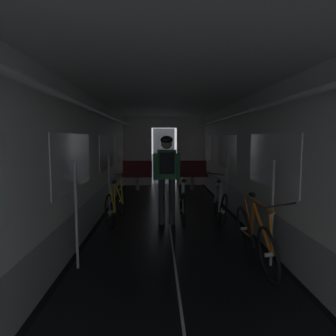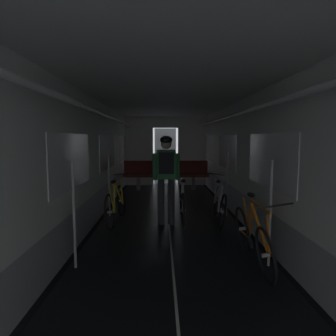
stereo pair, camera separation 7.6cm
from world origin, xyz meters
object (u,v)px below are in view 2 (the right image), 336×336
bench_seat_far_left (138,172)px  bicycle_silver (219,203)px  person_cyclist_aisle (166,170)px  bicycle_orange (253,237)px  bicycle_yellow (116,203)px  bench_seat_far_right (193,172)px  bicycle_white_in_aisle (182,202)px

bench_seat_far_left → bicycle_silver: bearing=-63.5°
person_cyclist_aisle → bicycle_orange: bearing=-59.3°
bench_seat_far_left → bicycle_orange: bicycle_orange is taller
bench_seat_far_left → bicycle_yellow: 3.86m
bench_seat_far_right → bicycle_yellow: (-1.96, -3.85, -0.19)m
bench_seat_far_right → bicycle_yellow: 4.32m
bicycle_orange → bicycle_white_in_aisle: bearing=110.3°
bench_seat_far_left → bicycle_white_in_aisle: (1.17, -3.76, -0.18)m
bench_seat_far_left → bench_seat_far_right: size_ratio=1.00×
bicycle_silver → bicycle_white_in_aisle: bicycle_silver is taller
bicycle_yellow → bicycle_white_in_aisle: 1.33m
bicycle_orange → bicycle_yellow: bicycle_orange is taller
bench_seat_far_right → bicycle_orange: size_ratio=0.58×
bicycle_silver → bicycle_white_in_aisle: bearing=172.9°
bicycle_orange → bicycle_yellow: (-2.13, 2.07, 0.00)m
bicycle_white_in_aisle → bicycle_yellow: bearing=-176.3°
bicycle_silver → person_cyclist_aisle: bearing=-170.9°
bicycle_orange → bicycle_white_in_aisle: bicycle_orange is taller
bicycle_orange → person_cyclist_aisle: bearing=120.7°
bench_seat_far_left → bicycle_white_in_aisle: bearing=-72.7°
bicycle_yellow → person_cyclist_aisle: (1.01, -0.18, 0.69)m
bench_seat_far_right → bicycle_silver: same height
bicycle_white_in_aisle → bicycle_orange: bearing=-69.7°
bench_seat_far_left → bench_seat_far_right: bearing=0.0°
bench_seat_far_left → bicycle_yellow: size_ratio=0.58×
bench_seat_far_right → person_cyclist_aisle: bearing=-103.3°
bench_seat_far_left → bicycle_white_in_aisle: bench_seat_far_left is taller
bicycle_yellow → bicycle_silver: bearing=-0.2°
bicycle_yellow → bicycle_silver: bicycle_silver is taller
bench_seat_far_right → bicycle_silver: (0.12, -3.85, -0.19)m
bench_seat_far_left → bicycle_yellow: bench_seat_far_left is taller
bicycle_yellow → person_cyclist_aisle: 1.23m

